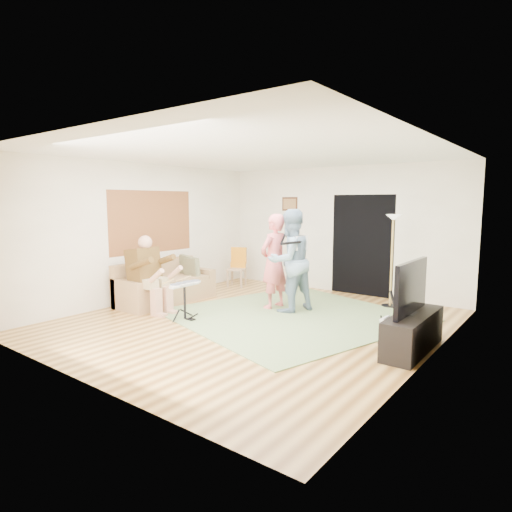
{
  "coord_description": "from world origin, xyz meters",
  "views": [
    {
      "loc": [
        4.15,
        -5.4,
        1.96
      ],
      "look_at": [
        -0.19,
        0.3,
        1.04
      ],
      "focal_mm": 30.0,
      "sensor_mm": 36.0,
      "label": 1
    }
  ],
  "objects_px": {
    "guitar_spare": "(388,329)",
    "television": "(411,287)",
    "drum_kit": "(185,303)",
    "tv_cabinet": "(413,332)",
    "dining_chair": "(238,273)",
    "singer": "(274,261)",
    "guitarist": "(290,261)",
    "torchiere_lamp": "(392,244)",
    "sofa": "(164,288)"
  },
  "relations": [
    {
      "from": "drum_kit",
      "to": "guitarist",
      "type": "relative_size",
      "value": 0.35
    },
    {
      "from": "singer",
      "to": "television",
      "type": "xyz_separation_m",
      "value": [
        2.72,
        -0.78,
        -0.02
      ]
    },
    {
      "from": "singer",
      "to": "torchiere_lamp",
      "type": "distance_m",
      "value": 2.21
    },
    {
      "from": "television",
      "to": "guitarist",
      "type": "bearing_deg",
      "value": 162.13
    },
    {
      "from": "drum_kit",
      "to": "television",
      "type": "xyz_separation_m",
      "value": [
        3.45,
        0.76,
        0.57
      ]
    },
    {
      "from": "television",
      "to": "drum_kit",
      "type": "bearing_deg",
      "value": -167.57
    },
    {
      "from": "drum_kit",
      "to": "guitarist",
      "type": "distance_m",
      "value": 1.98
    },
    {
      "from": "guitarist",
      "to": "tv_cabinet",
      "type": "distance_m",
      "value": 2.61
    },
    {
      "from": "drum_kit",
      "to": "dining_chair",
      "type": "relative_size",
      "value": 0.72
    },
    {
      "from": "singer",
      "to": "torchiere_lamp",
      "type": "xyz_separation_m",
      "value": [
        1.68,
        1.39,
        0.31
      ]
    },
    {
      "from": "sofa",
      "to": "dining_chair",
      "type": "relative_size",
      "value": 2.2
    },
    {
      "from": "dining_chair",
      "to": "television",
      "type": "relative_size",
      "value": 0.8
    },
    {
      "from": "guitarist",
      "to": "guitar_spare",
      "type": "relative_size",
      "value": 2.41
    },
    {
      "from": "sofa",
      "to": "dining_chair",
      "type": "distance_m",
      "value": 2.07
    },
    {
      "from": "torchiere_lamp",
      "to": "television",
      "type": "height_order",
      "value": "torchiere_lamp"
    },
    {
      "from": "guitar_spare",
      "to": "television",
      "type": "height_order",
      "value": "television"
    },
    {
      "from": "singer",
      "to": "dining_chair",
      "type": "distance_m",
      "value": 2.25
    },
    {
      "from": "drum_kit",
      "to": "torchiere_lamp",
      "type": "bearing_deg",
      "value": 50.57
    },
    {
      "from": "tv_cabinet",
      "to": "dining_chair",
      "type": "bearing_deg",
      "value": 157.07
    },
    {
      "from": "sofa",
      "to": "torchiere_lamp",
      "type": "bearing_deg",
      "value": 31.69
    },
    {
      "from": "torchiere_lamp",
      "to": "sofa",
      "type": "bearing_deg",
      "value": -148.31
    },
    {
      "from": "singer",
      "to": "tv_cabinet",
      "type": "relative_size",
      "value": 1.24
    },
    {
      "from": "singer",
      "to": "tv_cabinet",
      "type": "distance_m",
      "value": 2.94
    },
    {
      "from": "guitarist",
      "to": "tv_cabinet",
      "type": "xyz_separation_m",
      "value": [
        2.41,
        -0.76,
        -0.66
      ]
    },
    {
      "from": "guitar_spare",
      "to": "dining_chair",
      "type": "height_order",
      "value": "dining_chair"
    },
    {
      "from": "guitarist",
      "to": "torchiere_lamp",
      "type": "height_order",
      "value": "guitarist"
    },
    {
      "from": "guitarist",
      "to": "guitar_spare",
      "type": "bearing_deg",
      "value": 91.72
    },
    {
      "from": "singer",
      "to": "guitar_spare",
      "type": "height_order",
      "value": "singer"
    },
    {
      "from": "sofa",
      "to": "singer",
      "type": "height_order",
      "value": "singer"
    },
    {
      "from": "guitarist",
      "to": "torchiere_lamp",
      "type": "xyz_separation_m",
      "value": [
        1.32,
        1.41,
        0.27
      ]
    },
    {
      "from": "sofa",
      "to": "tv_cabinet",
      "type": "xyz_separation_m",
      "value": [
        4.79,
        0.11,
        -0.02
      ]
    },
    {
      "from": "dining_chair",
      "to": "tv_cabinet",
      "type": "distance_m",
      "value": 5.0
    },
    {
      "from": "sofa",
      "to": "guitarist",
      "type": "distance_m",
      "value": 2.62
    },
    {
      "from": "dining_chair",
      "to": "tv_cabinet",
      "type": "height_order",
      "value": "dining_chair"
    },
    {
      "from": "guitarist",
      "to": "dining_chair",
      "type": "distance_m",
      "value": 2.57
    },
    {
      "from": "guitarist",
      "to": "dining_chair",
      "type": "bearing_deg",
      "value": -98.14
    },
    {
      "from": "singer",
      "to": "torchiere_lamp",
      "type": "bearing_deg",
      "value": 134.31
    },
    {
      "from": "sofa",
      "to": "guitarist",
      "type": "bearing_deg",
      "value": 20.08
    },
    {
      "from": "sofa",
      "to": "guitar_spare",
      "type": "relative_size",
      "value": 2.6
    },
    {
      "from": "sofa",
      "to": "singer",
      "type": "xyz_separation_m",
      "value": [
        2.02,
        0.89,
        0.6
      ]
    },
    {
      "from": "drum_kit",
      "to": "tv_cabinet",
      "type": "height_order",
      "value": "drum_kit"
    },
    {
      "from": "singer",
      "to": "guitar_spare",
      "type": "relative_size",
      "value": 2.29
    },
    {
      "from": "drum_kit",
      "to": "guitar_spare",
      "type": "xyz_separation_m",
      "value": [
        3.15,
        0.83,
        -0.07
      ]
    },
    {
      "from": "guitar_spare",
      "to": "tv_cabinet",
      "type": "xyz_separation_m",
      "value": [
        0.35,
        -0.07,
        0.03
      ]
    },
    {
      "from": "sofa",
      "to": "drum_kit",
      "type": "bearing_deg",
      "value": -26.78
    },
    {
      "from": "dining_chair",
      "to": "singer",
      "type": "bearing_deg",
      "value": -54.07
    },
    {
      "from": "tv_cabinet",
      "to": "drum_kit",
      "type": "bearing_deg",
      "value": -167.74
    },
    {
      "from": "sofa",
      "to": "singer",
      "type": "bearing_deg",
      "value": 23.81
    },
    {
      "from": "singer",
      "to": "drum_kit",
      "type": "bearing_deg",
      "value": -20.65
    },
    {
      "from": "tv_cabinet",
      "to": "television",
      "type": "relative_size",
      "value": 1.25
    }
  ]
}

